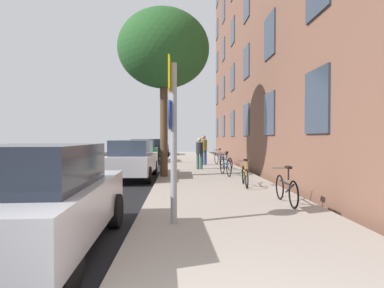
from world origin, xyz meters
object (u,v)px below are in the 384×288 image
pedestrian_1 (204,148)px  car_3 (159,147)px  car_0 (36,198)px  bicycle_2 (226,166)px  bicycle_1 (245,175)px  sign_post (172,127)px  bicycle_3 (226,163)px  tree_near (164,50)px  traffic_light (174,125)px  bicycle_4 (219,158)px  pedestrian_0 (199,151)px  car_1 (133,159)px  bicycle_0 (286,189)px  car_2 (144,151)px

pedestrian_1 → car_3: 11.80m
pedestrian_1 → car_0: bearing=-104.6°
bicycle_2 → car_3: size_ratio=0.40×
bicycle_1 → sign_post: bearing=-118.1°
pedestrian_1 → bicycle_3: bearing=-73.0°
bicycle_2 → tree_near: bearing=-175.3°
traffic_light → car_3: bearing=99.5°
bicycle_4 → traffic_light: bearing=147.6°
bicycle_2 → car_0: bearing=-115.7°
bicycle_4 → bicycle_2: bearing=-94.4°
pedestrian_1 → bicycle_1: bearing=-85.0°
bicycle_3 → pedestrian_0: (-1.31, 0.38, 0.56)m
bicycle_4 → car_1: (-4.32, -5.21, 0.34)m
traffic_light → car_3: traffic_light is taller
car_0 → car_1: bearing=88.9°
tree_near → bicycle_2: 5.56m
car_0 → bicycle_0: bearing=30.2°
pedestrian_0 → pedestrian_1: bearing=80.4°
traffic_light → car_2: traffic_light is taller
bicycle_2 → car_1: (-3.94, -0.18, 0.34)m
bicycle_2 → bicycle_3: bicycle_2 is taller
bicycle_0 → car_2: 14.81m
bicycle_2 → bicycle_4: 5.05m
bicycle_4 → car_0: 14.27m
bicycle_0 → car_2: car_2 is taller
sign_post → car_2: size_ratio=0.74×
pedestrian_1 → car_3: size_ratio=0.41×
bicycle_1 → car_3: (-4.14, 19.47, 0.37)m
bicycle_0 → pedestrian_0: 8.60m
traffic_light → car_0: bearing=-96.7°
car_1 → bicycle_0: bearing=-50.9°
pedestrian_0 → pedestrian_1: (0.43, 2.52, 0.08)m
pedestrian_1 → car_0: (-3.58, -13.71, -0.29)m
bicycle_1 → car_1: 5.01m
bicycle_2 → car_3: car_3 is taller
bicycle_4 → car_2: car_2 is taller
traffic_light → car_1: (-1.62, -6.93, -1.71)m
bicycle_1 → pedestrian_1: pedestrian_1 is taller
bicycle_3 → pedestrian_0: bearing=164.0°
bicycle_2 → car_1: car_1 is taller
bicycle_2 → bicycle_1: bearing=-86.2°
bicycle_1 → car_0: 7.00m
sign_post → bicycle_3: sign_post is taller
pedestrian_0 → traffic_light: bearing=108.7°
pedestrian_1 → pedestrian_0: bearing=-99.6°
bicycle_1 → car_2: car_2 is taller
tree_near → bicycle_3: tree_near is taller
pedestrian_0 → car_3: pedestrian_0 is taller
tree_near → pedestrian_1: 7.21m
pedestrian_1 → car_0: size_ratio=0.44×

